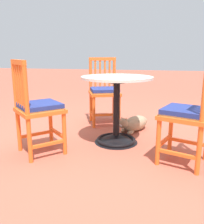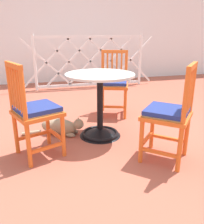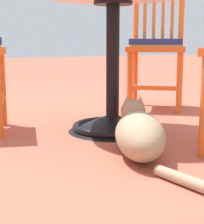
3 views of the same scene
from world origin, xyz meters
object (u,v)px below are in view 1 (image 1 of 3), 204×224
at_px(orange_chair_by_planter, 104,92).
at_px(orange_chair_facing_out, 188,115).
at_px(tabby_cat, 133,124).
at_px(orange_chair_tucked_in, 38,109).
at_px(cafe_table, 116,117).

bearing_deg(orange_chair_by_planter, orange_chair_facing_out, 41.80).
height_order(orange_chair_facing_out, tabby_cat, orange_chair_facing_out).
xyz_separation_m(orange_chair_facing_out, orange_chair_tucked_in, (0.08, -1.38, 0.00)).
distance_m(cafe_table, orange_chair_tucked_in, 0.85).
bearing_deg(orange_chair_by_planter, orange_chair_tucked_in, -19.01).
xyz_separation_m(cafe_table, orange_chair_by_planter, (-0.71, -0.29, 0.16)).
distance_m(orange_chair_by_planter, orange_chair_tucked_in, 1.24).
bearing_deg(orange_chair_tucked_in, tabby_cat, 136.57).
bearing_deg(orange_chair_facing_out, tabby_cat, -146.67).
xyz_separation_m(cafe_table, orange_chair_tucked_in, (0.46, -0.69, 0.16)).
relative_size(orange_chair_by_planter, orange_chair_tucked_in, 1.00).
height_order(orange_chair_tucked_in, tabby_cat, orange_chair_tucked_in).
xyz_separation_m(orange_chair_by_planter, tabby_cat, (0.28, 0.44, -0.35)).
distance_m(cafe_table, tabby_cat, 0.49).
height_order(cafe_table, orange_chair_by_planter, orange_chair_by_planter).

